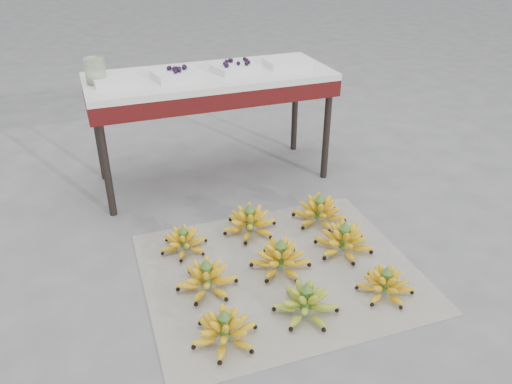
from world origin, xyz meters
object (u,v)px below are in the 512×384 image
object	(u,v)px
bunch_back_left	(184,241)
tray_left	(177,74)
bunch_mid_left	(207,278)
bunch_back_right	(319,211)
bunch_mid_center	(281,258)
tray_right	(235,67)
bunch_front_right	(385,284)
vendor_table	(210,86)
tray_far_right	(287,63)
tray_far_left	(115,81)
bunch_front_center	(306,303)
glass_jar	(95,71)
newspaper_mat	(280,271)
bunch_back_center	(250,222)
bunch_front_left	(225,330)
bunch_mid_right	(344,240)

from	to	relation	value
bunch_back_left	tray_left	bearing A→B (deg)	74.41
bunch_mid_left	bunch_back_right	xyz separation A→B (m)	(0.72, 0.34, 0.00)
bunch_mid_center	tray_right	xyz separation A→B (m)	(0.13, 1.01, 0.64)
bunch_back_left	bunch_mid_left	bearing A→B (deg)	-87.05
bunch_mid_center	tray_right	bearing A→B (deg)	65.66
bunch_mid_center	bunch_back_left	size ratio (longest dim) A/B	1.44
bunch_front_right	bunch_back_right	xyz separation A→B (m)	(-0.00, 0.64, 0.01)
bunch_mid_center	vendor_table	size ratio (longest dim) A/B	0.25
tray_right	tray_far_right	world-z (taller)	tray_right
bunch_mid_center	tray_far_left	bearing A→B (deg)	102.23
bunch_front_center	bunch_mid_left	distance (m)	0.45
bunch_front_center	tray_far_left	bearing A→B (deg)	137.35
bunch_front_center	glass_jar	bearing A→B (deg)	139.80
newspaper_mat	bunch_front_center	xyz separation A→B (m)	(-0.01, -0.30, 0.06)
tray_right	glass_jar	xyz separation A→B (m)	(-0.78, 0.03, 0.05)
bunch_front_right	bunch_back_center	size ratio (longest dim) A/B	0.92
bunch_front_center	bunch_front_right	bearing A→B (deg)	23.95
bunch_front_left	tray_far_left	world-z (taller)	tray_far_left
glass_jar	tray_far_right	bearing A→B (deg)	-2.17
newspaper_mat	bunch_back_left	size ratio (longest dim) A/B	5.14
bunch_front_right	bunch_back_left	world-z (taller)	bunch_front_right
bunch_mid_left	bunch_back_right	world-z (taller)	bunch_back_right
bunch_front_left	tray_far_left	distance (m)	1.49
bunch_front_center	bunch_mid_right	world-z (taller)	bunch_mid_right
newspaper_mat	bunch_front_center	distance (m)	0.31
bunch_mid_center	tray_far_left	world-z (taller)	tray_far_left
bunch_front_right	bunch_back_left	distance (m)	0.98
bunch_mid_right	bunch_back_center	bearing A→B (deg)	134.58
newspaper_mat	bunch_mid_left	bearing A→B (deg)	-179.78
bunch_front_center	bunch_mid_left	size ratio (longest dim) A/B	1.11
bunch_mid_center	bunch_mid_right	world-z (taller)	bunch_mid_right
bunch_front_center	bunch_mid_left	xyz separation A→B (m)	(-0.34, 0.30, -0.00)
bunch_back_left	glass_jar	distance (m)	1.04
bunch_mid_center	tray_right	size ratio (longest dim) A/B	1.23
bunch_mid_left	vendor_table	xyz separation A→B (m)	(0.34, 1.04, 0.54)
glass_jar	vendor_table	bearing A→B (deg)	-2.10
bunch_mid_left	bunch_mid_right	xyz separation A→B (m)	(0.71, 0.05, 0.00)
bunch_back_right	bunch_front_center	bearing A→B (deg)	-126.34
bunch_mid_left	bunch_mid_center	world-z (taller)	bunch_mid_center
vendor_table	tray_far_right	distance (m)	0.49
bunch_front_left	glass_jar	size ratio (longest dim) A/B	2.06
bunch_back_left	bunch_back_center	bearing A→B (deg)	4.53
bunch_back_right	tray_far_left	distance (m)	1.31
bunch_mid_left	tray_far_left	bearing A→B (deg)	114.49
bunch_back_center	tray_right	size ratio (longest dim) A/B	1.19
bunch_mid_center	bunch_back_center	xyz separation A→B (m)	(-0.03, 0.35, 0.00)
bunch_mid_left	tray_far_right	size ratio (longest dim) A/B	1.26
bunch_front_left	bunch_back_right	distance (m)	1.00
bunch_mid_center	tray_far_right	xyz separation A→B (m)	(0.45, 1.00, 0.63)
bunch_mid_left	bunch_back_center	bearing A→B (deg)	61.03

